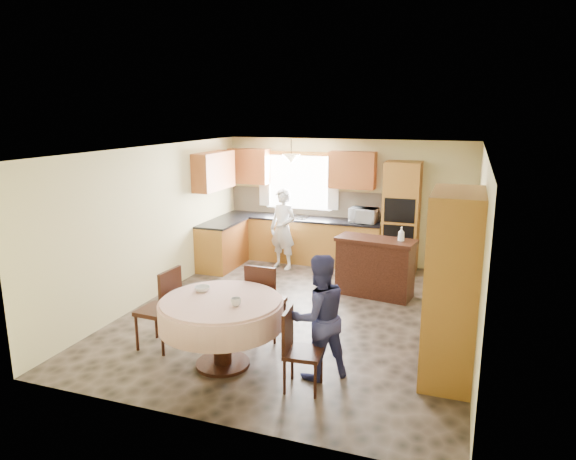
% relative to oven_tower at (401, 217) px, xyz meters
% --- Properties ---
extents(floor, '(5.00, 6.00, 0.01)m').
position_rel_oven_tower_xyz_m(floor, '(-1.15, -2.69, -1.06)').
color(floor, brown).
rests_on(floor, ground).
extents(ceiling, '(5.00, 6.00, 0.01)m').
position_rel_oven_tower_xyz_m(ceiling, '(-1.15, -2.69, 1.44)').
color(ceiling, white).
rests_on(ceiling, wall_back).
extents(wall_back, '(5.00, 0.02, 2.50)m').
position_rel_oven_tower_xyz_m(wall_back, '(-1.15, 0.31, 0.19)').
color(wall_back, beige).
rests_on(wall_back, floor).
extents(wall_front, '(5.00, 0.02, 2.50)m').
position_rel_oven_tower_xyz_m(wall_front, '(-1.15, -5.69, 0.19)').
color(wall_front, beige).
rests_on(wall_front, floor).
extents(wall_left, '(0.02, 6.00, 2.50)m').
position_rel_oven_tower_xyz_m(wall_left, '(-3.65, -2.69, 0.19)').
color(wall_left, beige).
rests_on(wall_left, floor).
extents(wall_right, '(0.02, 6.00, 2.50)m').
position_rel_oven_tower_xyz_m(wall_right, '(1.35, -2.69, 0.19)').
color(wall_right, beige).
rests_on(wall_right, floor).
extents(window, '(1.40, 0.03, 1.10)m').
position_rel_oven_tower_xyz_m(window, '(-2.15, 0.29, 0.54)').
color(window, white).
rests_on(window, wall_back).
extents(curtain_left, '(0.22, 0.02, 1.15)m').
position_rel_oven_tower_xyz_m(curtain_left, '(-2.90, 0.24, 0.59)').
color(curtain_left, white).
rests_on(curtain_left, wall_back).
extents(curtain_right, '(0.22, 0.02, 1.15)m').
position_rel_oven_tower_xyz_m(curtain_right, '(-1.40, 0.24, 0.59)').
color(curtain_right, white).
rests_on(curtain_right, wall_back).
extents(base_cab_back, '(3.30, 0.60, 0.88)m').
position_rel_oven_tower_xyz_m(base_cab_back, '(-2.00, 0.01, -0.62)').
color(base_cab_back, gold).
rests_on(base_cab_back, floor).
extents(counter_back, '(3.30, 0.64, 0.04)m').
position_rel_oven_tower_xyz_m(counter_back, '(-2.00, 0.01, -0.16)').
color(counter_back, black).
rests_on(counter_back, base_cab_back).
extents(base_cab_left, '(0.60, 1.20, 0.88)m').
position_rel_oven_tower_xyz_m(base_cab_left, '(-3.35, -0.89, -0.62)').
color(base_cab_left, gold).
rests_on(base_cab_left, floor).
extents(counter_left, '(0.64, 1.20, 0.04)m').
position_rel_oven_tower_xyz_m(counter_left, '(-3.35, -0.89, -0.16)').
color(counter_left, black).
rests_on(counter_left, base_cab_left).
extents(backsplash, '(3.30, 0.02, 0.55)m').
position_rel_oven_tower_xyz_m(backsplash, '(-2.00, 0.30, 0.12)').
color(backsplash, tan).
rests_on(backsplash, wall_back).
extents(wall_cab_left, '(0.85, 0.33, 0.72)m').
position_rel_oven_tower_xyz_m(wall_cab_left, '(-3.20, 0.15, 0.85)').
color(wall_cab_left, '#B55E2D').
rests_on(wall_cab_left, wall_back).
extents(wall_cab_right, '(0.90, 0.33, 0.72)m').
position_rel_oven_tower_xyz_m(wall_cab_right, '(-1.00, 0.15, 0.85)').
color(wall_cab_right, '#B55E2D').
rests_on(wall_cab_right, wall_back).
extents(wall_cab_side, '(0.33, 1.20, 0.72)m').
position_rel_oven_tower_xyz_m(wall_cab_side, '(-3.48, -0.89, 0.85)').
color(wall_cab_side, '#B55E2D').
rests_on(wall_cab_side, wall_left).
extents(oven_tower, '(0.66, 0.62, 2.12)m').
position_rel_oven_tower_xyz_m(oven_tower, '(0.00, 0.00, 0.00)').
color(oven_tower, gold).
rests_on(oven_tower, floor).
extents(oven_upper, '(0.56, 0.01, 0.45)m').
position_rel_oven_tower_xyz_m(oven_upper, '(0.00, -0.31, 0.19)').
color(oven_upper, black).
rests_on(oven_upper, oven_tower).
extents(oven_lower, '(0.56, 0.01, 0.45)m').
position_rel_oven_tower_xyz_m(oven_lower, '(0.00, -0.31, -0.31)').
color(oven_lower, black).
rests_on(oven_lower, oven_tower).
extents(pendant, '(0.36, 0.36, 0.18)m').
position_rel_oven_tower_xyz_m(pendant, '(-2.15, -0.19, 1.06)').
color(pendant, beige).
rests_on(pendant, ceiling).
extents(sideboard, '(1.36, 0.72, 0.92)m').
position_rel_oven_tower_xyz_m(sideboard, '(-0.21, -1.51, -0.60)').
color(sideboard, '#3E1B11').
rests_on(sideboard, floor).
extents(space_heater, '(0.43, 0.32, 0.56)m').
position_rel_oven_tower_xyz_m(space_heater, '(1.05, -2.62, -0.78)').
color(space_heater, black).
rests_on(space_heater, floor).
extents(cupboard, '(0.57, 1.14, 2.18)m').
position_rel_oven_tower_xyz_m(cupboard, '(1.07, -3.87, 0.03)').
color(cupboard, gold).
rests_on(cupboard, floor).
extents(dining_table, '(1.49, 1.49, 0.85)m').
position_rel_oven_tower_xyz_m(dining_table, '(-1.52, -4.57, -0.39)').
color(dining_table, '#3E1B11').
rests_on(dining_table, floor).
extents(chair_left, '(0.50, 0.50, 1.08)m').
position_rel_oven_tower_xyz_m(chair_left, '(-2.44, -4.39, -0.46)').
color(chair_left, '#3E1B11').
rests_on(chair_left, floor).
extents(chair_back, '(0.46, 0.46, 1.06)m').
position_rel_oven_tower_xyz_m(chair_back, '(-1.33, -3.69, -0.48)').
color(chair_back, '#3E1B11').
rests_on(chair_back, floor).
extents(chair_right, '(0.43, 0.43, 0.92)m').
position_rel_oven_tower_xyz_m(chair_right, '(-0.50, -4.76, -0.55)').
color(chair_right, '#3E1B11').
rests_on(chair_right, floor).
extents(framed_picture, '(0.06, 0.53, 0.44)m').
position_rel_oven_tower_xyz_m(framed_picture, '(1.32, -1.64, 0.64)').
color(framed_picture, gold).
rests_on(framed_picture, wall_right).
extents(microwave, '(0.56, 0.41, 0.29)m').
position_rel_oven_tower_xyz_m(microwave, '(-0.71, -0.04, 0.00)').
color(microwave, silver).
rests_on(microwave, counter_back).
extents(person_sink, '(0.66, 0.53, 1.58)m').
position_rel_oven_tower_xyz_m(person_sink, '(-2.19, -0.56, -0.27)').
color(person_sink, silver).
rests_on(person_sink, floor).
extents(person_dining, '(0.91, 0.89, 1.48)m').
position_rel_oven_tower_xyz_m(person_dining, '(-0.35, -4.43, -0.32)').
color(person_dining, navy).
rests_on(person_dining, floor).
extents(bowl_sideboard, '(0.23, 0.23, 0.05)m').
position_rel_oven_tower_xyz_m(bowl_sideboard, '(-0.52, -1.51, -0.11)').
color(bowl_sideboard, '#B2B2B2').
rests_on(bowl_sideboard, sideboard).
extents(bottle_sideboard, '(0.12, 0.12, 0.29)m').
position_rel_oven_tower_xyz_m(bottle_sideboard, '(0.19, -1.51, 0.01)').
color(bottle_sideboard, silver).
rests_on(bottle_sideboard, sideboard).
extents(cup_table, '(0.16, 0.16, 0.10)m').
position_rel_oven_tower_xyz_m(cup_table, '(-1.26, -4.70, -0.16)').
color(cup_table, '#B2B2B2').
rests_on(cup_table, dining_table).
extents(bowl_table, '(0.20, 0.20, 0.06)m').
position_rel_oven_tower_xyz_m(bowl_table, '(-1.86, -4.39, -0.18)').
color(bowl_table, '#B2B2B2').
rests_on(bowl_table, dining_table).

